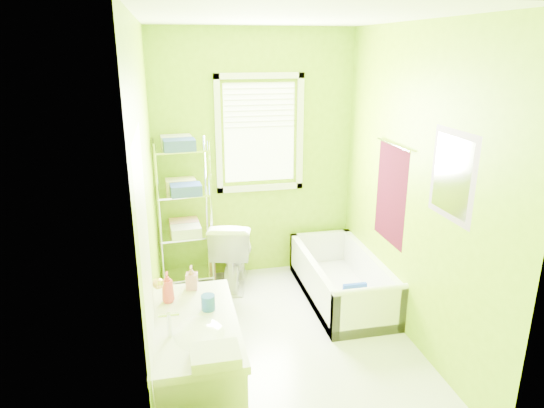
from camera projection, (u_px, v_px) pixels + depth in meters
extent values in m
plane|color=silver|center=(287.00, 341.00, 4.15)|extent=(2.90, 2.90, 0.00)
cube|color=#7EAD08|center=(255.00, 157.00, 5.09)|extent=(2.10, 0.04, 2.60)
cube|color=#7EAD08|center=(359.00, 281.00, 2.40)|extent=(2.10, 0.04, 2.60)
cube|color=#7EAD08|center=(149.00, 206.00, 3.53)|extent=(0.04, 2.90, 2.60)
cube|color=#7EAD08|center=(413.00, 189.00, 3.96)|extent=(0.04, 2.90, 2.60)
cube|color=white|center=(290.00, 17.00, 3.34)|extent=(2.10, 2.90, 0.04)
cube|color=white|center=(259.00, 133.00, 5.02)|extent=(0.74, 0.01, 1.01)
cube|color=white|center=(260.00, 188.00, 5.18)|extent=(0.92, 0.05, 0.06)
cube|color=white|center=(259.00, 76.00, 4.82)|extent=(0.92, 0.05, 0.06)
cube|color=white|center=(218.00, 135.00, 4.91)|extent=(0.06, 0.05, 1.22)
cube|color=white|center=(300.00, 132.00, 5.08)|extent=(0.06, 0.05, 1.22)
cube|color=white|center=(260.00, 105.00, 4.90)|extent=(0.72, 0.02, 0.50)
cube|color=white|center=(151.00, 311.00, 2.70)|extent=(0.02, 0.80, 2.00)
sphere|color=gold|center=(158.00, 284.00, 3.01)|extent=(0.07, 0.07, 0.07)
cube|color=#3E0715|center=(391.00, 194.00, 4.33)|extent=(0.02, 0.58, 0.90)
cylinder|color=silver|center=(393.00, 144.00, 4.18)|extent=(0.02, 0.62, 0.02)
cube|color=#CC5972|center=(453.00, 176.00, 3.37)|extent=(0.02, 0.54, 0.64)
cube|color=white|center=(452.00, 176.00, 3.36)|extent=(0.01, 0.44, 0.54)
cube|color=white|center=(340.00, 293.00, 4.86)|extent=(0.68, 1.45, 0.10)
cube|color=white|center=(312.00, 281.00, 4.75)|extent=(0.07, 1.45, 0.44)
cube|color=white|center=(370.00, 275.00, 4.87)|extent=(0.07, 1.45, 0.44)
cube|color=white|center=(369.00, 313.00, 4.17)|extent=(0.68, 0.07, 0.44)
cube|color=white|center=(320.00, 251.00, 5.45)|extent=(0.68, 0.07, 0.44)
cylinder|color=white|center=(370.00, 291.00, 4.10)|extent=(0.68, 0.07, 0.07)
cylinder|color=blue|center=(359.00, 310.00, 4.40)|extent=(0.32, 0.32, 0.06)
cylinder|color=#EFF71A|center=(359.00, 305.00, 4.38)|extent=(0.30, 0.30, 0.05)
cube|color=blue|center=(354.00, 294.00, 4.48)|extent=(0.22, 0.04, 0.21)
imported|color=white|center=(233.00, 252.00, 5.04)|extent=(0.58, 0.81, 0.75)
cube|color=silver|center=(197.00, 378.00, 3.13)|extent=(0.51, 1.01, 0.74)
cube|color=silver|center=(194.00, 325.00, 3.01)|extent=(0.54, 1.04, 0.05)
ellipsoid|color=white|center=(199.00, 337.00, 2.88)|extent=(0.35, 0.45, 0.12)
cylinder|color=silver|center=(169.00, 326.00, 2.82)|extent=(0.03, 0.03, 0.16)
cylinder|color=silver|center=(169.00, 315.00, 2.80)|extent=(0.12, 0.02, 0.02)
imported|color=#D83F47|center=(168.00, 287.00, 3.20)|extent=(0.09, 0.09, 0.21)
imported|color=#C37E8C|center=(192.00, 277.00, 3.38)|extent=(0.09, 0.09, 0.17)
cylinder|color=#1A4DAE|center=(208.00, 302.00, 3.12)|extent=(0.09, 0.09, 0.10)
cube|color=silver|center=(215.00, 356.00, 2.61)|extent=(0.27, 0.21, 0.07)
cylinder|color=silver|center=(160.00, 224.00, 4.65)|extent=(0.02, 0.02, 1.56)
cylinder|color=silver|center=(158.00, 214.00, 4.93)|extent=(0.02, 0.02, 1.56)
cylinder|color=silver|center=(211.00, 219.00, 4.79)|extent=(0.02, 0.02, 1.56)
cylinder|color=silver|center=(207.00, 210.00, 5.06)|extent=(0.02, 0.02, 1.56)
cube|color=silver|center=(188.00, 274.00, 5.05)|extent=(0.54, 0.36, 0.02)
cube|color=silver|center=(185.00, 235.00, 4.92)|extent=(0.54, 0.36, 0.02)
cube|color=silver|center=(183.00, 193.00, 4.78)|extent=(0.54, 0.36, 0.02)
cube|color=silver|center=(180.00, 149.00, 4.65)|extent=(0.54, 0.36, 0.02)
cube|color=#2D4AA3|center=(179.00, 145.00, 4.53)|extent=(0.31, 0.21, 0.11)
cube|color=silver|center=(176.00, 141.00, 4.73)|extent=(0.31, 0.21, 0.11)
cube|color=#2D4AA3|center=(186.00, 190.00, 4.68)|extent=(0.31, 0.21, 0.11)
cube|color=#F9EB98|center=(181.00, 184.00, 4.87)|extent=(0.31, 0.21, 0.11)
cube|color=silver|center=(186.00, 232.00, 4.83)|extent=(0.31, 0.21, 0.11)
cube|color=#F7A8B5|center=(184.00, 225.00, 5.02)|extent=(0.31, 0.21, 0.11)
cube|color=#F7A8B5|center=(212.00, 255.00, 5.07)|extent=(0.04, 0.27, 0.49)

